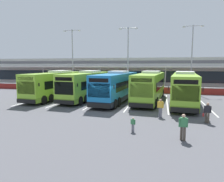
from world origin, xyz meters
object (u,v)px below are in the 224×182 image
object	(u,v)px
coach_bus_leftmost	(57,85)
pedestrian_near_bin	(183,126)
coach_bus_centre	(117,87)
pedestrian_with_handbag	(207,112)
coach_bus_left_centre	(88,86)
coach_bus_rightmost	(184,89)
pedestrian_in_dark_coat	(160,107)
lamp_post_east	(192,54)
pedestrian_child	(133,124)
coach_bus_right_centre	(150,87)
lamp_post_centre	(128,55)
lamp_post_west	(73,56)

from	to	relation	value
coach_bus_leftmost	pedestrian_near_bin	world-z (taller)	coach_bus_leftmost
coach_bus_centre	pedestrian_with_handbag	bearing A→B (deg)	-42.11
coach_bus_left_centre	coach_bus_rightmost	distance (m)	12.34
pedestrian_in_dark_coat	lamp_post_east	size ratio (longest dim) A/B	0.15
coach_bus_left_centre	coach_bus_rightmost	world-z (taller)	same
pedestrian_child	lamp_post_east	world-z (taller)	lamp_post_east
coach_bus_right_centre	lamp_post_east	world-z (taller)	lamp_post_east
coach_bus_rightmost	pedestrian_with_handbag	size ratio (longest dim) A/B	7.61
lamp_post_centre	pedestrian_near_bin	bearing A→B (deg)	-73.06
pedestrian_in_dark_coat	pedestrian_child	distance (m)	4.89
coach_bus_rightmost	pedestrian_in_dark_coat	xyz separation A→B (m)	(-2.61, -6.87, -0.91)
coach_bus_centre	coach_bus_rightmost	size ratio (longest dim) A/B	1.00
coach_bus_centre	pedestrian_in_dark_coat	world-z (taller)	coach_bus_centre
pedestrian_child	coach_bus_rightmost	bearing A→B (deg)	68.97
coach_bus_leftmost	coach_bus_right_centre	xyz separation A→B (m)	(12.58, 0.56, 0.00)
coach_bus_right_centre	lamp_post_centre	size ratio (longest dim) A/B	1.12
coach_bus_rightmost	lamp_post_east	distance (m)	12.68
lamp_post_east	pedestrian_child	bearing A→B (deg)	-105.77
coach_bus_centre	pedestrian_in_dark_coat	size ratio (longest dim) A/B	7.61
lamp_post_centre	pedestrian_with_handbag	bearing A→B (deg)	-63.92
lamp_post_west	lamp_post_east	size ratio (longest dim) A/B	1.00
coach_bus_left_centre	pedestrian_near_bin	xyz separation A→B (m)	(11.04, -13.60, -0.91)
lamp_post_west	coach_bus_right_centre	bearing A→B (deg)	-33.51
coach_bus_left_centre	lamp_post_west	size ratio (longest dim) A/B	1.12
coach_bus_rightmost	coach_bus_right_centre	bearing A→B (deg)	161.75
coach_bus_rightmost	lamp_post_east	bearing A→B (deg)	79.65
coach_bus_left_centre	pedestrian_child	size ratio (longest dim) A/B	12.27
coach_bus_centre	coach_bus_right_centre	world-z (taller)	same
coach_bus_rightmost	lamp_post_west	bearing A→B (deg)	149.40
coach_bus_rightmost	pedestrian_child	distance (m)	12.29
pedestrian_near_bin	pedestrian_child	bearing A→B (deg)	163.20
coach_bus_left_centre	coach_bus_right_centre	size ratio (longest dim) A/B	1.00
lamp_post_west	lamp_post_east	xyz separation A→B (m)	(20.92, 0.55, 0.00)
coach_bus_leftmost	pedestrian_near_bin	xyz separation A→B (m)	(15.34, -13.13, -0.91)
pedestrian_near_bin	lamp_post_centre	bearing A→B (deg)	106.94
coach_bus_rightmost	pedestrian_with_handbag	distance (m)	8.05
coach_bus_centre	pedestrian_with_handbag	distance (m)	12.16
coach_bus_left_centre	lamp_post_east	xyz separation A→B (m)	(14.40, 10.43, 4.50)
coach_bus_right_centre	lamp_post_east	distance (m)	12.84
coach_bus_left_centre	pedestrian_with_handbag	bearing A→B (deg)	-34.74
coach_bus_right_centre	pedestrian_in_dark_coat	xyz separation A→B (m)	(1.39, -8.19, -0.91)
coach_bus_leftmost	lamp_post_centre	world-z (taller)	lamp_post_centre
coach_bus_right_centre	pedestrian_in_dark_coat	bearing A→B (deg)	-80.38
pedestrian_near_bin	coach_bus_right_centre	bearing A→B (deg)	101.42
pedestrian_in_dark_coat	coach_bus_right_centre	bearing A→B (deg)	99.62
coach_bus_left_centre	lamp_post_east	world-z (taller)	lamp_post_east
pedestrian_with_handbag	pedestrian_in_dark_coat	world-z (taller)	same
coach_bus_right_centre	lamp_post_east	bearing A→B (deg)	59.35
coach_bus_rightmost	pedestrian_with_handbag	xyz separation A→B (m)	(0.96, -7.94, -0.93)
pedestrian_in_dark_coat	lamp_post_centre	size ratio (longest dim) A/B	0.15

